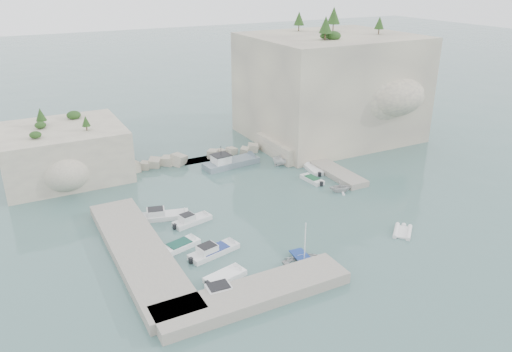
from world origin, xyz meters
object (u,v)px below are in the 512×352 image
motorboat_a (164,218)px  tender_east_c (313,171)px  work_boat (231,166)px  inflatable_dinghy (402,233)px  motorboat_d (214,254)px  motorboat_b (192,223)px  motorboat_f (228,295)px  tender_east_d (286,164)px  rowboat (304,263)px  tender_east_a (340,192)px  motorboat_c (179,248)px  motorboat_e (225,279)px  tender_east_b (312,181)px

motorboat_a → tender_east_c: bearing=24.4°
tender_east_c → work_boat: work_boat is taller
inflatable_dinghy → motorboat_a: bearing=102.7°
motorboat_d → motorboat_b: bearing=73.3°
motorboat_f → motorboat_d: bearing=80.2°
tender_east_d → motorboat_f: bearing=136.2°
rowboat → tender_east_a: size_ratio=1.45×
motorboat_c → motorboat_d: bearing=-60.3°
motorboat_f → work_boat: 31.61m
inflatable_dinghy → tender_east_a: 12.16m
motorboat_e → rowboat: rowboat is taller
tender_east_a → tender_east_b: (-1.32, 4.55, 0.00)m
motorboat_c → rowboat: (9.90, -8.55, 0.00)m
motorboat_a → motorboat_d: same height
motorboat_d → motorboat_e: motorboat_d is taller
motorboat_b → motorboat_f: 14.51m
motorboat_a → tender_east_c: (23.61, 4.05, 0.00)m
motorboat_b → motorboat_f: size_ratio=0.75×
motorboat_c → motorboat_e: same height
rowboat → inflatable_dinghy: bearing=-85.4°
tender_east_b → motorboat_d: bearing=114.6°
motorboat_c → tender_east_b: bearing=4.9°
inflatable_dinghy → tender_east_b: size_ratio=0.86×
rowboat → tender_east_a: bearing=-43.6°
motorboat_f → work_boat: size_ratio=0.72×
motorboat_a → motorboat_f: size_ratio=0.96×
motorboat_b → tender_east_a: 20.20m
motorboat_b → motorboat_c: bearing=-137.8°
motorboat_c → tender_east_a: size_ratio=1.59×
motorboat_a → motorboat_b: 3.67m
motorboat_c → tender_east_a: bearing=-6.6°
tender_east_c → motorboat_f: bearing=141.6°
motorboat_d → rowboat: motorboat_d is taller
motorboat_a → tender_east_d: bearing=35.6°
tender_east_a → tender_east_d: 11.91m
rowboat → inflatable_dinghy: 12.92m
motorboat_c → motorboat_e: (1.88, -7.32, 0.00)m
tender_east_b → motorboat_b: bearing=96.0°
motorboat_f → tender_east_b: bearing=44.0°
rowboat → tender_east_c: size_ratio=0.95×
rowboat → tender_east_d: tender_east_d is taller
motorboat_b → tender_east_d: 21.97m
motorboat_f → tender_east_a: tender_east_a is taller
motorboat_c → motorboat_e: size_ratio=1.10×
motorboat_c → rowboat: bearing=-56.3°
motorboat_a → tender_east_a: bearing=5.7°
motorboat_e → tender_east_d: bearing=34.9°
motorboat_d → tender_east_b: 22.22m
motorboat_e → tender_east_b: same height
inflatable_dinghy → tender_east_c: 19.84m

